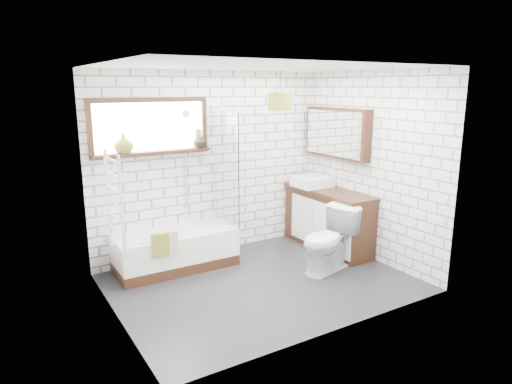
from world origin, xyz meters
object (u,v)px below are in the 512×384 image
bathtub (176,250)px  toilet (328,240)px  basin (312,182)px  pendant (280,101)px  vanity (328,219)px

bathtub → toilet: 1.96m
basin → toilet: 1.20m
basin → toilet: (-0.48, -0.96, -0.53)m
bathtub → basin: 2.21m
bathtub → pendant: 2.36m
vanity → basin: 0.59m
basin → pendant: size_ratio=1.58×
bathtub → basin: size_ratio=3.03×
toilet → bathtub: bearing=-137.9°
bathtub → basin: basin is taller
basin → pendant: pendant is taller
vanity → toilet: size_ratio=1.85×
vanity → pendant: (-0.71, 0.21, 1.67)m
bathtub → vanity: bearing=-11.2°
toilet → basin: bearing=139.4°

